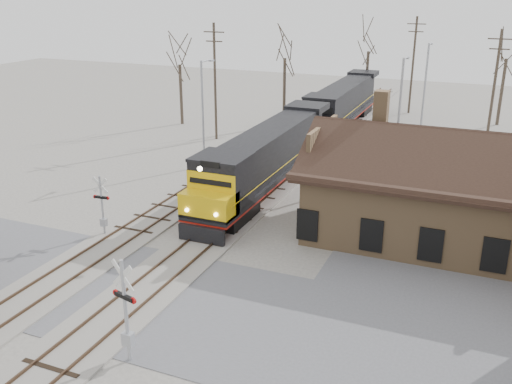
% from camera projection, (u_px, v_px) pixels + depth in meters
% --- Properties ---
extents(ground, '(140.00, 140.00, 0.00)m').
position_uv_depth(ground, '(141.00, 295.00, 26.53)').
color(ground, '#A7A197').
rests_on(ground, ground).
extents(road, '(60.00, 9.00, 0.03)m').
position_uv_depth(road, '(141.00, 295.00, 26.52)').
color(road, '#5C5C61').
rests_on(road, ground).
extents(track_main, '(3.40, 90.00, 0.24)m').
position_uv_depth(track_main, '(263.00, 192.00, 39.50)').
color(track_main, '#A7A197').
rests_on(track_main, ground).
extents(track_siding, '(3.40, 90.00, 0.24)m').
position_uv_depth(track_siding, '(205.00, 184.00, 41.14)').
color(track_siding, '#A7A197').
rests_on(track_siding, ground).
extents(depot, '(15.20, 9.31, 7.90)m').
position_uv_depth(depot, '(441.00, 198.00, 31.73)').
color(depot, '#92704B').
rests_on(depot, ground).
extents(locomotive_lead, '(3.01, 20.13, 4.47)m').
position_uv_depth(locomotive_lead, '(265.00, 159.00, 39.11)').
color(locomotive_lead, black).
rests_on(locomotive_lead, ground).
extents(locomotive_trailing, '(3.01, 20.13, 4.23)m').
position_uv_depth(locomotive_trailing, '(342.00, 105.00, 56.78)').
color(locomotive_trailing, black).
rests_on(locomotive_trailing, ground).
extents(crossbuck_near, '(1.21, 0.38, 4.30)m').
position_uv_depth(crossbuck_near, '(126.00, 315.00, 21.24)').
color(crossbuck_near, '#A5A8AD').
rests_on(crossbuck_near, ground).
extents(crossbuck_far, '(1.03, 0.27, 3.59)m').
position_uv_depth(crossbuck_far, '(102.00, 208.00, 32.30)').
color(crossbuck_far, '#A5A8AD').
rests_on(crossbuck_far, ground).
extents(streetlight_a, '(0.25, 2.04, 8.27)m').
position_uv_depth(streetlight_a, '(204.00, 108.00, 43.98)').
color(streetlight_a, '#A5A8AD').
rests_on(streetlight_a, ground).
extents(streetlight_b, '(0.25, 2.04, 8.78)m').
position_uv_depth(streetlight_b, '(400.00, 112.00, 41.42)').
color(streetlight_b, '#A5A8AD').
rests_on(streetlight_b, ground).
extents(streetlight_c, '(0.25, 2.04, 8.90)m').
position_uv_depth(streetlight_c, '(425.00, 89.00, 50.19)').
color(streetlight_c, '#A5A8AD').
rests_on(streetlight_c, ground).
extents(utility_pole_a, '(2.00, 0.24, 10.50)m').
position_uv_depth(utility_pole_a, '(215.00, 80.00, 51.63)').
color(utility_pole_a, '#382D23').
rests_on(utility_pole_a, ground).
extents(utility_pole_b, '(2.00, 0.24, 10.47)m').
position_uv_depth(utility_pole_b, '(413.00, 64.00, 62.45)').
color(utility_pole_b, '#382D23').
rests_on(utility_pole_b, ground).
extents(utility_pole_c, '(2.00, 0.24, 10.27)m').
position_uv_depth(utility_pole_c, '(494.00, 90.00, 47.64)').
color(utility_pole_c, '#382D23').
rests_on(utility_pole_c, ground).
extents(tree_a, '(4.05, 4.05, 9.91)m').
position_uv_depth(tree_a, '(179.00, 55.00, 56.86)').
color(tree_a, '#382D23').
rests_on(tree_a, ground).
extents(tree_b, '(4.49, 4.49, 11.00)m').
position_uv_depth(tree_b, '(285.00, 47.00, 56.31)').
color(tree_b, '#382D23').
rests_on(tree_b, ground).
extents(tree_c, '(4.35, 4.35, 10.65)m').
position_uv_depth(tree_c, '(369.00, 42.00, 64.14)').
color(tree_c, '#382D23').
rests_on(tree_c, ground).
extents(tree_d, '(4.47, 4.47, 10.95)m').
position_uv_depth(tree_d, '(508.00, 47.00, 56.21)').
color(tree_d, '#382D23').
rests_on(tree_d, ground).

